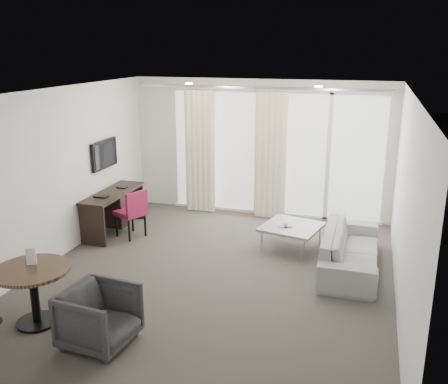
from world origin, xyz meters
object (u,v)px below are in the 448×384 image
(desk, at_px, (114,212))
(sofa, at_px, (350,250))
(rattan_chair_b, at_px, (359,178))
(coffee_table, at_px, (291,237))
(round_table, at_px, (35,296))
(rattan_chair_a, at_px, (316,180))
(tub_armchair, at_px, (99,317))
(desk_chair, at_px, (130,213))

(desk, distance_m, sofa, 4.13)
(rattan_chair_b, bearing_deg, desk, -139.99)
(desk, relative_size, coffee_table, 1.76)
(sofa, bearing_deg, round_table, 127.23)
(rattan_chair_a, bearing_deg, coffee_table, -86.59)
(desk, height_order, sofa, desk)
(coffee_table, bearing_deg, tub_armchair, -115.39)
(desk, xyz_separation_m, tub_armchair, (1.58, -3.21, -0.03))
(desk_chair, relative_size, sofa, 0.42)
(desk_chair, distance_m, rattan_chair_a, 4.39)
(round_table, xyz_separation_m, rattan_chair_b, (3.46, 6.62, 0.02))
(desk, xyz_separation_m, sofa, (4.11, -0.39, -0.07))
(desk_chair, distance_m, tub_armchair, 3.27)
(round_table, bearing_deg, sofa, 37.23)
(desk_chair, distance_m, rattan_chair_b, 5.24)
(coffee_table, height_order, sofa, sofa)
(desk_chair, bearing_deg, round_table, -60.74)
(desk_chair, xyz_separation_m, tub_armchair, (1.17, -3.06, -0.09))
(desk, bearing_deg, rattan_chair_a, 45.49)
(desk, height_order, round_table, desk)
(sofa, distance_m, rattan_chair_b, 3.97)
(sofa, bearing_deg, rattan_chair_a, 14.26)
(rattan_chair_a, bearing_deg, desk_chair, -125.27)
(desk, xyz_separation_m, coffee_table, (3.15, 0.10, -0.16))
(coffee_table, xyz_separation_m, rattan_chair_b, (0.93, 3.47, 0.18))
(tub_armchair, bearing_deg, coffee_table, -19.39)
(round_table, relative_size, tub_armchair, 1.21)
(tub_armchair, bearing_deg, sofa, -35.92)
(tub_armchair, distance_m, sofa, 3.79)
(sofa, xyz_separation_m, rattan_chair_b, (-0.03, 3.97, 0.09))
(desk, relative_size, sofa, 0.77)
(desk_chair, height_order, coffee_table, desk_chair)
(desk, height_order, coffee_table, desk)
(desk_chair, xyz_separation_m, rattan_chair_a, (2.78, 3.40, -0.06))
(tub_armchair, bearing_deg, desk, 32.12)
(desk_chair, bearing_deg, sofa, 21.33)
(rattan_chair_b, bearing_deg, desk_chair, -135.79)
(rattan_chair_a, xyz_separation_m, rattan_chair_b, (0.90, 0.33, 0.01))
(round_table, xyz_separation_m, rattan_chair_a, (2.56, 6.28, 0.01))
(desk_chair, xyz_separation_m, sofa, (3.70, -0.24, -0.13))
(desk, distance_m, round_table, 3.10)
(desk_chair, xyz_separation_m, round_table, (0.22, -2.89, -0.07))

